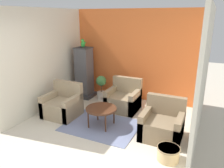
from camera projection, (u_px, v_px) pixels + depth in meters
ground_plane at (74, 157)px, 3.92m from camera, size 20.00×20.00×0.00m
wall_back_accent at (136, 56)px, 6.33m from camera, size 3.90×0.06×2.61m
wall_left at (46, 60)px, 5.70m from camera, size 0.06×3.23×2.61m
wall_right at (203, 77)px, 4.13m from camera, size 0.06×3.23×2.61m
area_rug at (102, 126)px, 5.02m from camera, size 1.66×1.27×0.01m
coffee_table at (101, 110)px, 4.90m from camera, size 0.70×0.70×0.45m
armchair_left at (63, 105)px, 5.46m from camera, size 0.81×0.74×0.83m
armchair_right at (162, 125)px, 4.48m from camera, size 0.81×0.74×0.83m
armchair_middle at (123, 100)px, 5.83m from camera, size 0.81×0.74×0.83m
birdcage at (84, 74)px, 6.65m from camera, size 0.58×0.58×1.53m
parrot at (83, 43)px, 6.38m from camera, size 0.12×0.21×0.25m
potted_plant at (101, 85)px, 6.52m from camera, size 0.33×0.30×0.72m
wicker_basket at (168, 153)px, 3.80m from camera, size 0.40×0.40×0.25m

